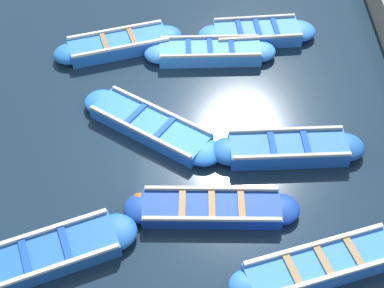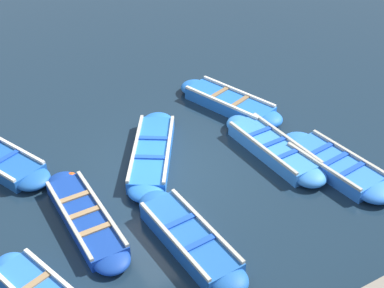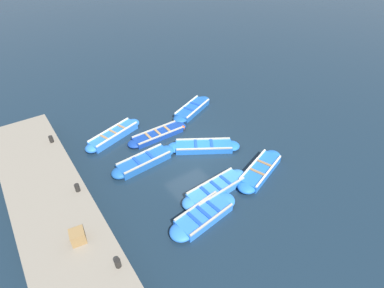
{
  "view_description": "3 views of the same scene",
  "coord_description": "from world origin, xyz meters",
  "views": [
    {
      "loc": [
        -0.48,
        9.02,
        9.32
      ],
      "look_at": [
        -0.29,
        0.89,
        0.4
      ],
      "focal_mm": 50.0,
      "sensor_mm": 36.0,
      "label": 1
    },
    {
      "loc": [
        -9.52,
        4.75,
        8.34
      ],
      "look_at": [
        0.22,
        -0.8,
        0.44
      ],
      "focal_mm": 50.0,
      "sensor_mm": 36.0,
      "label": 2
    },
    {
      "loc": [
        -7.01,
        -9.95,
        10.03
      ],
      "look_at": [
        0.33,
        0.63,
        0.18
      ],
      "focal_mm": 28.0,
      "sensor_mm": 36.0,
      "label": 3
    }
  ],
  "objects": [
    {
      "name": "boat_alongside",
      "position": [
        -2.83,
        3.81,
        0.21
      ],
      "size": [
        3.79,
        1.88,
        0.47
      ],
      "color": "blue",
      "rests_on": "ground"
    },
    {
      "name": "boat_near_quay",
      "position": [
        2.47,
        3.67,
        0.17
      ],
      "size": [
        3.71,
        2.27,
        0.4
      ],
      "color": "#1E59AD",
      "rests_on": "ground"
    },
    {
      "name": "boat_bow_out",
      "position": [
        -2.04,
        -3.65,
        0.18
      ],
      "size": [
        3.48,
        1.35,
        0.42
      ],
      "color": "blue",
      "rests_on": "ground"
    },
    {
      "name": "boat_broadside",
      "position": [
        -0.7,
        -2.74,
        0.18
      ],
      "size": [
        3.66,
        1.05,
        0.43
      ],
      "color": "#3884E0",
      "rests_on": "ground"
    },
    {
      "name": "ground_plane",
      "position": [
        0.0,
        0.0,
        0.0
      ],
      "size": [
        120.0,
        120.0,
        0.0
      ],
      "primitive_type": "plane",
      "color": "#162838"
    },
    {
      "name": "boat_outer_left",
      "position": [
        1.85,
        -3.01,
        0.19
      ],
      "size": [
        3.71,
        1.98,
        0.43
      ],
      "color": "blue",
      "rests_on": "ground"
    },
    {
      "name": "boat_mid_row",
      "position": [
        0.73,
        0.1,
        0.16
      ],
      "size": [
        3.75,
        2.8,
        0.39
      ],
      "color": "blue",
      "rests_on": "ground"
    },
    {
      "name": "buoy_orange_near",
      "position": [
        0.81,
        2.26,
        0.14
      ],
      "size": [
        0.28,
        0.28,
        0.28
      ],
      "primitive_type": "sphere",
      "color": "#E05119",
      "rests_on": "ground"
    },
    {
      "name": "boat_end_of_row",
      "position": [
        -0.74,
        2.47,
        0.15
      ],
      "size": [
        3.71,
        0.89,
        0.36
      ],
      "color": "navy",
      "rests_on": "ground"
    },
    {
      "name": "boat_outer_right",
      "position": [
        -2.49,
        0.8,
        0.2
      ],
      "size": [
        3.59,
        1.08,
        0.45
      ],
      "color": "#1E59AD",
      "rests_on": "ground"
    }
  ]
}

